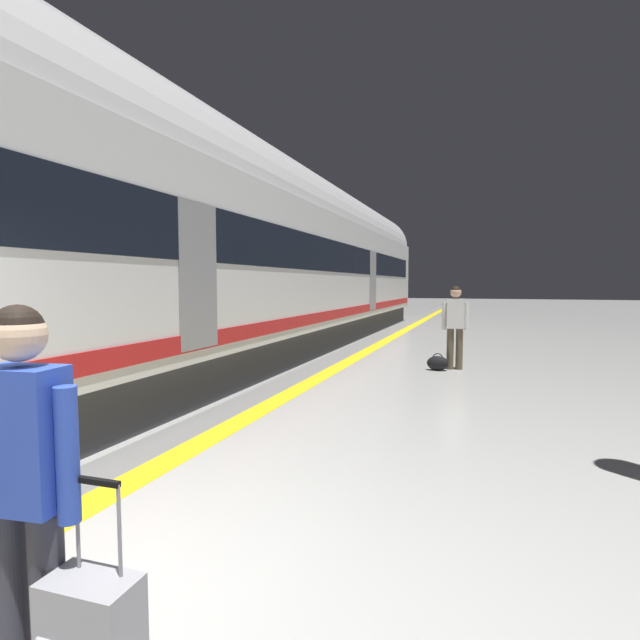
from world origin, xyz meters
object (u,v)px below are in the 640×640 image
at_px(passenger_near, 455,321).
at_px(duffel_bag_near, 438,363).
at_px(high_speed_train, 257,254).
at_px(traveller_foreground, 21,475).

height_order(passenger_near, duffel_bag_near, passenger_near).
bearing_deg(duffel_bag_near, high_speed_train, 176.38).
height_order(high_speed_train, passenger_near, high_speed_train).
xyz_separation_m(traveller_foreground, passenger_near, (1.19, 9.04, 0.03)).
relative_size(passenger_near, duffel_bag_near, 3.97).
bearing_deg(traveller_foreground, passenger_near, 82.50).
relative_size(traveller_foreground, passenger_near, 0.98).
bearing_deg(passenger_near, high_speed_train, 179.74).
distance_m(traveller_foreground, duffel_bag_near, 8.88).
xyz_separation_m(high_speed_train, passenger_near, (4.58, -0.02, -1.49)).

